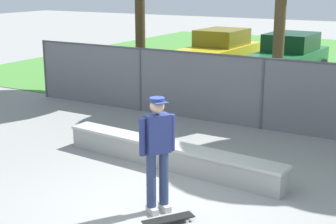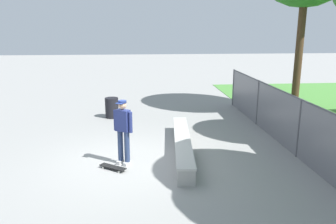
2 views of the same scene
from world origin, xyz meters
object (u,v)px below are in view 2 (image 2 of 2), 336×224
(concrete_ledge, at_px, (182,145))
(skateboarder, at_px, (123,129))
(trash_bin, at_px, (112,108))
(skateboard, at_px, (113,167))

(concrete_ledge, bearing_deg, skateboarder, -65.52)
(trash_bin, bearing_deg, skateboarder, 7.85)
(skateboard, relative_size, trash_bin, 0.89)
(concrete_ledge, relative_size, trash_bin, 5.60)
(skateboarder, relative_size, trash_bin, 2.14)
(skateboard, bearing_deg, concrete_ledge, 119.53)
(skateboard, bearing_deg, trash_bin, -175.67)
(concrete_ledge, xyz_separation_m, trash_bin, (-4.37, -2.47, 0.19))
(concrete_ledge, xyz_separation_m, skateboarder, (0.80, -1.76, 0.79))
(concrete_ledge, distance_m, skateboarder, 2.09)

